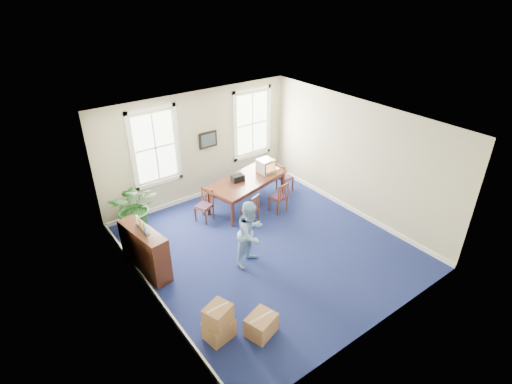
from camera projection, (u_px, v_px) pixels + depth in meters
floor at (267, 246)px, 9.95m from camera, size 6.50×6.50×0.00m
ceiling at (269, 124)px, 8.39m from camera, size 6.50×6.50×0.00m
wall_back at (198, 146)px, 11.45m from camera, size 6.50×0.00×6.50m
wall_front at (384, 263)px, 6.88m from camera, size 6.50×0.00×6.50m
wall_left at (144, 235)px, 7.61m from camera, size 0.00×6.50×6.50m
wall_right at (356, 158)px, 10.73m from camera, size 0.00×6.50×6.50m
baseboard_back at (202, 194)px, 12.18m from camera, size 6.00×0.04×0.12m
baseboard_left at (156, 295)px, 8.37m from camera, size 0.04×6.50×0.12m
baseboard_right at (349, 207)px, 11.46m from camera, size 0.04×6.50×0.12m
window_left at (155, 147)px, 10.62m from camera, size 1.40×0.12×2.20m
window_right at (252, 123)px, 12.28m from camera, size 1.40×0.12×2.20m
wall_picture at (208, 140)px, 11.50m from camera, size 0.58×0.06×0.48m
conference_table at (247, 192)px, 11.55m from camera, size 2.62×1.66×0.83m
crt_tv at (266, 166)px, 11.67m from camera, size 0.46×0.49×0.39m
game_console at (275, 169)px, 11.88m from camera, size 0.17×0.21×0.05m
equipment_bag at (238, 178)px, 11.20m from camera, size 0.37×0.26×0.18m
chair_near_left at (250, 208)px, 10.70m from camera, size 0.50×0.50×0.86m
chair_near_right at (278, 197)px, 11.21m from camera, size 0.44×0.44×0.91m
chair_end_left at (204, 206)px, 10.79m from camera, size 0.53×0.53×0.89m
chair_end_right at (285, 177)px, 12.28m from camera, size 0.42×0.42×0.92m
man at (251, 233)px, 9.04m from camera, size 0.93×0.82×1.61m
credenza at (145, 250)px, 8.88m from camera, size 0.63×1.48×1.13m
brochure_rack at (142, 224)px, 8.55m from camera, size 0.26×0.59×0.26m
potted_plant at (135, 207)px, 10.30m from camera, size 1.55×1.48×1.36m
cardboard_boxes at (225, 314)px, 7.47m from camera, size 1.68×1.68×0.78m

